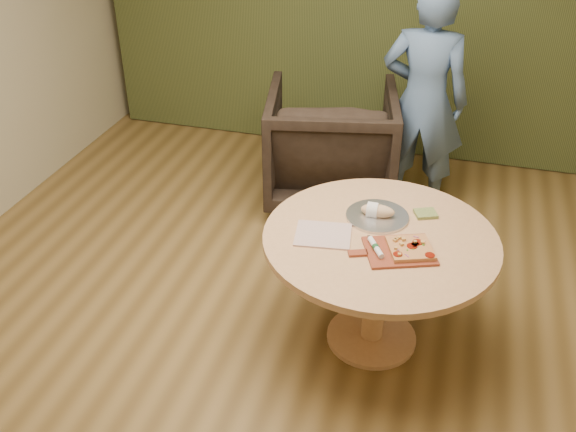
# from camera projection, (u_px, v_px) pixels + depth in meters

# --- Properties ---
(room_shell) EXTENTS (5.04, 6.04, 2.84)m
(room_shell) POSITION_uv_depth(u_px,v_px,m) (267.00, 138.00, 3.01)
(room_shell) COLOR brown
(room_shell) RESTS_ON ground
(pedestal_table) EXTENTS (1.28, 1.28, 0.75)m
(pedestal_table) POSITION_uv_depth(u_px,v_px,m) (379.00, 257.00, 3.55)
(pedestal_table) COLOR tan
(pedestal_table) RESTS_ON ground
(pizza_paddle) EXTENTS (0.47, 0.39, 0.01)m
(pizza_paddle) POSITION_uv_depth(u_px,v_px,m) (397.00, 251.00, 3.34)
(pizza_paddle) COLOR brown
(pizza_paddle) RESTS_ON pedestal_table
(flatbread_pizza) EXTENTS (0.28, 0.28, 0.04)m
(flatbread_pizza) POSITION_uv_depth(u_px,v_px,m) (410.00, 248.00, 3.33)
(flatbread_pizza) COLOR #C3854C
(flatbread_pizza) RESTS_ON pizza_paddle
(cutlery_roll) EXTENTS (0.12, 0.18, 0.03)m
(cutlery_roll) POSITION_uv_depth(u_px,v_px,m) (376.00, 247.00, 3.34)
(cutlery_roll) COLOR white
(cutlery_roll) RESTS_ON pizza_paddle
(newspaper) EXTENTS (0.33, 0.29, 0.01)m
(newspaper) POSITION_uv_depth(u_px,v_px,m) (323.00, 235.00, 3.48)
(newspaper) COLOR white
(newspaper) RESTS_ON pedestal_table
(serving_tray) EXTENTS (0.36, 0.36, 0.02)m
(serving_tray) POSITION_uv_depth(u_px,v_px,m) (377.00, 216.00, 3.63)
(serving_tray) COLOR silver
(serving_tray) RESTS_ON pedestal_table
(bread_roll) EXTENTS (0.19, 0.09, 0.09)m
(bread_roll) POSITION_uv_depth(u_px,v_px,m) (376.00, 211.00, 3.61)
(bread_roll) COLOR #D3AE81
(bread_roll) RESTS_ON serving_tray
(green_packet) EXTENTS (0.15, 0.14, 0.02)m
(green_packet) POSITION_uv_depth(u_px,v_px,m) (426.00, 214.00, 3.65)
(green_packet) COLOR #56672E
(green_packet) RESTS_ON pedestal_table
(armchair) EXTENTS (1.15, 1.11, 1.01)m
(armchair) POSITION_uv_depth(u_px,v_px,m) (331.00, 140.00, 5.05)
(armchair) COLOR black
(armchair) RESTS_ON ground
(person_standing) EXTENTS (0.66, 0.45, 1.77)m
(person_standing) POSITION_uv_depth(u_px,v_px,m) (424.00, 101.00, 4.73)
(person_standing) COLOR #4B6891
(person_standing) RESTS_ON ground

